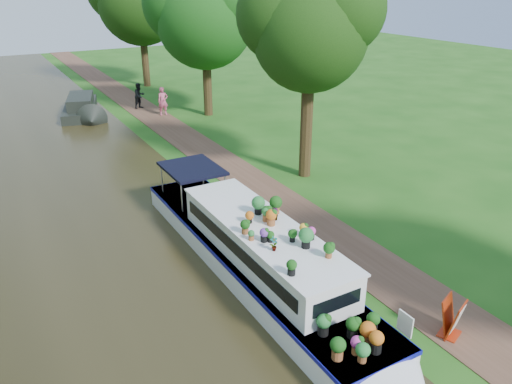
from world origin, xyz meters
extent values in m
plane|color=#1D5114|center=(0.00, 0.00, 0.00)|extent=(100.00, 100.00, 0.00)
cube|color=black|center=(-6.00, 0.00, 0.01)|extent=(10.00, 100.00, 0.02)
cube|color=#523626|center=(1.20, 0.00, 0.01)|extent=(2.20, 100.00, 0.03)
cube|color=white|center=(-2.25, -2.64, 0.40)|extent=(2.20, 12.00, 0.75)
cube|color=#0E1087|center=(-2.25, -2.64, 0.71)|extent=(2.24, 12.04, 0.12)
cube|color=white|center=(-2.25, -3.44, 1.29)|extent=(1.80, 7.00, 1.05)
cube|color=white|center=(-2.25, -3.44, 1.85)|extent=(1.90, 7.10, 0.06)
cube|color=black|center=(-1.34, -3.44, 1.37)|extent=(0.03, 6.40, 0.38)
cube|color=black|center=(-3.16, -3.44, 1.37)|extent=(0.03, 6.40, 0.38)
cube|color=black|center=(-2.25, 1.66, 1.92)|extent=(1.90, 2.40, 0.10)
cube|color=white|center=(-1.10, -8.04, 1.07)|extent=(0.04, 0.45, 0.55)
imported|color=#124311|center=(-2.73, -4.88, 2.09)|extent=(0.22, 0.16, 0.41)
imported|color=#124311|center=(-1.77, -3.36, 2.06)|extent=(0.29, 0.29, 0.37)
cylinder|color=#2F210F|center=(3.80, 3.00, 2.27)|extent=(0.56, 0.56, 4.55)
sphere|color=black|center=(3.80, 3.00, 6.23)|extent=(4.80, 4.80, 4.80)
sphere|color=black|center=(4.76, 2.28, 7.19)|extent=(3.60, 3.60, 3.60)
sphere|color=black|center=(2.96, 3.84, 6.95)|extent=(3.84, 3.84, 3.84)
cylinder|color=#2F210F|center=(4.50, 15.00, 1.92)|extent=(0.56, 0.56, 3.85)
sphere|color=#124311|center=(4.50, 15.00, 5.95)|extent=(6.00, 6.00, 6.00)
sphere|color=#124311|center=(3.45, 16.05, 6.85)|extent=(4.80, 4.80, 4.80)
cylinder|color=#2F210F|center=(4.00, 26.00, 2.10)|extent=(0.56, 0.56, 4.20)
sphere|color=black|center=(4.00, 26.00, 6.51)|extent=(6.60, 6.60, 6.60)
cube|color=black|center=(-2.75, 19.47, 0.32)|extent=(3.38, 6.20, 0.59)
cube|color=black|center=(-2.75, 18.97, 0.96)|extent=(2.35, 3.72, 0.69)
cube|color=#A0270B|center=(0.64, -8.00, 0.05)|extent=(0.70, 0.64, 0.03)
cube|color=#A0270B|center=(0.64, -8.12, 0.55)|extent=(0.69, 0.47, 1.02)
cube|color=#A0270B|center=(0.64, -7.88, 0.55)|extent=(0.69, 0.47, 1.02)
cube|color=white|center=(0.64, -8.17, 0.60)|extent=(0.53, 0.34, 0.71)
imported|color=#E35DB2|center=(1.90, 16.34, 0.94)|extent=(0.70, 0.50, 1.82)
imported|color=black|center=(1.13, 18.85, 0.89)|extent=(1.04, 0.95, 1.72)
imported|color=#225B1B|center=(-0.30, 0.66, 0.23)|extent=(0.47, 0.42, 0.46)
camera|label=1|loc=(-8.74, -14.43, 8.48)|focal=35.00mm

